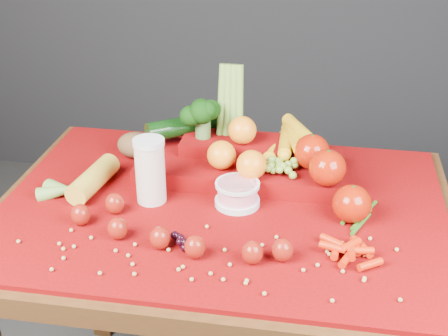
% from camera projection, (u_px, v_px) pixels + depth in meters
% --- Properties ---
extents(table, '(1.10, 0.80, 0.75)m').
position_uv_depth(table, '(223.00, 242.00, 1.54)').
color(table, '#321B0B').
rests_on(table, ground).
extents(red_cloth, '(1.05, 0.75, 0.01)m').
position_uv_depth(red_cloth, '(223.00, 207.00, 1.49)').
color(red_cloth, '#770307').
rests_on(red_cloth, table).
extents(milk_glass, '(0.07, 0.07, 0.16)m').
position_uv_depth(milk_glass, '(150.00, 168.00, 1.47)').
color(milk_glass, beige).
rests_on(milk_glass, red_cloth).
extents(yogurt_bowl, '(0.11, 0.11, 0.06)m').
position_uv_depth(yogurt_bowl, '(237.00, 193.00, 1.48)').
color(yogurt_bowl, silver).
rests_on(yogurt_bowl, red_cloth).
extents(strawberry_scatter, '(0.54, 0.28, 0.05)m').
position_uv_depth(strawberry_scatter, '(156.00, 220.00, 1.37)').
color(strawberry_scatter, maroon).
rests_on(strawberry_scatter, red_cloth).
extents(dark_grape_cluster, '(0.06, 0.05, 0.03)m').
position_uv_depth(dark_grape_cluster, '(177.00, 240.00, 1.33)').
color(dark_grape_cluster, black).
rests_on(dark_grape_cluster, red_cloth).
extents(soybean_scatter, '(0.84, 0.24, 0.01)m').
position_uv_depth(soybean_scatter, '(206.00, 251.00, 1.31)').
color(soybean_scatter, tan).
rests_on(soybean_scatter, red_cloth).
extents(corn_ear, '(0.20, 0.24, 0.06)m').
position_uv_depth(corn_ear, '(75.00, 187.00, 1.52)').
color(corn_ear, gold).
rests_on(corn_ear, red_cloth).
extents(potato, '(0.11, 0.08, 0.07)m').
position_uv_depth(potato, '(137.00, 145.00, 1.70)').
color(potato, '#50341F').
rests_on(potato, red_cloth).
extents(baby_carrot_pile, '(0.18, 0.17, 0.03)m').
position_uv_depth(baby_carrot_pile, '(354.00, 248.00, 1.30)').
color(baby_carrot_pile, red).
rests_on(baby_carrot_pile, red_cloth).
extents(green_bean_pile, '(0.14, 0.12, 0.01)m').
position_uv_depth(green_bean_pile, '(360.00, 217.00, 1.43)').
color(green_bean_pile, '#285914').
rests_on(green_bean_pile, red_cloth).
extents(produce_mound, '(0.59, 0.39, 0.27)m').
position_uv_depth(produce_mound, '(253.00, 156.00, 1.58)').
color(produce_mound, '#770307').
rests_on(produce_mound, red_cloth).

